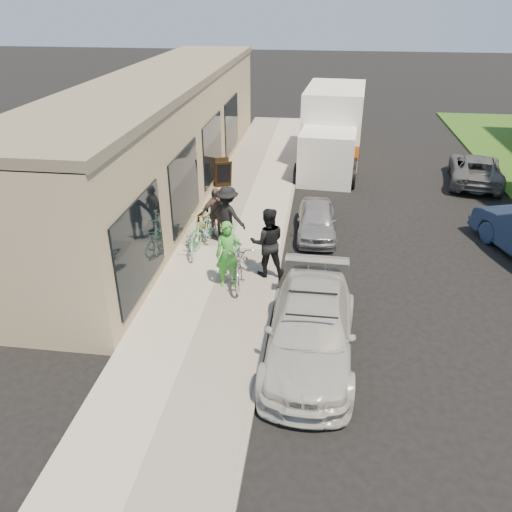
{
  "coord_description": "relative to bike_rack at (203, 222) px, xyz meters",
  "views": [
    {
      "loc": [
        0.52,
        -9.8,
        6.79
      ],
      "look_at": [
        -0.9,
        0.88,
        1.05
      ],
      "focal_mm": 35.0,
      "sensor_mm": 36.0,
      "label": 1
    }
  ],
  "objects": [
    {
      "name": "far_car_gray",
      "position": [
        9.45,
        6.73,
        -0.13
      ],
      "size": [
        2.58,
        4.34,
        1.13
      ],
      "primitive_type": "imported",
      "rotation": [
        0.0,
        0.0,
        2.96
      ],
      "color": "#525457",
      "rests_on": "ground"
    },
    {
      "name": "curb",
      "position": [
        2.38,
        -0.47,
        -0.63
      ],
      "size": [
        0.12,
        34.0,
        0.13
      ],
      "primitive_type": "cube",
      "color": "gray",
      "rests_on": "ground"
    },
    {
      "name": "sedan_white",
      "position": [
        3.37,
        -4.86,
        -0.06
      ],
      "size": [
        1.9,
        4.44,
        1.32
      ],
      "rotation": [
        0.0,
        0.0,
        -0.03
      ],
      "color": "#B9B9B4",
      "rests_on": "ground"
    },
    {
      "name": "sandwich_board",
      "position": [
        -0.31,
        4.61,
        -0.02
      ],
      "size": [
        0.83,
        0.83,
        1.03
      ],
      "rotation": [
        0.0,
        0.0,
        0.41
      ],
      "color": "black",
      "rests_on": "sidewalk"
    },
    {
      "name": "man_standing",
      "position": [
        2.13,
        -1.86,
        0.39
      ],
      "size": [
        1.03,
        0.88,
        1.87
      ],
      "primitive_type": "imported",
      "rotation": [
        0.0,
        0.0,
        3.35
      ],
      "color": "black",
      "rests_on": "sidewalk"
    },
    {
      "name": "woman_rider",
      "position": [
        1.23,
        -2.55,
        0.32
      ],
      "size": [
        0.7,
        0.52,
        1.74
      ],
      "primitive_type": "imported",
      "rotation": [
        0.0,
        0.0,
        0.17
      ],
      "color": "green",
      "rests_on": "sidewalk"
    },
    {
      "name": "bike_rack",
      "position": [
        0.0,
        0.0,
        0.0
      ],
      "size": [
        0.2,
        0.63,
        0.9
      ],
      "rotation": [
        0.0,
        0.0,
        -0.24
      ],
      "color": "black",
      "rests_on": "sidewalk"
    },
    {
      "name": "cruiser_bike_c",
      "position": [
        -0.07,
        0.07,
        -0.08
      ],
      "size": [
        0.54,
        1.57,
        0.93
      ],
      "primitive_type": "imported",
      "rotation": [
        0.0,
        0.0,
        -0.07
      ],
      "color": "gold",
      "rests_on": "sidewalk"
    },
    {
      "name": "sidewalk",
      "position": [
        0.83,
        -0.47,
        -0.62
      ],
      "size": [
        3.0,
        34.0,
        0.15
      ],
      "primitive_type": "cube",
      "color": "#ADA79C",
      "rests_on": "ground"
    },
    {
      "name": "bystander_b",
      "position": [
        0.34,
        0.17,
        0.24
      ],
      "size": [
        0.95,
        0.89,
        1.57
      ],
      "primitive_type": "imported",
      "rotation": [
        0.0,
        0.0,
        0.71
      ],
      "color": "brown",
      "rests_on": "sidewalk"
    },
    {
      "name": "ground",
      "position": [
        2.83,
        -3.47,
        -0.7
      ],
      "size": [
        120.0,
        120.0,
        0.0
      ],
      "primitive_type": "plane",
      "color": "black",
      "rests_on": "ground"
    },
    {
      "name": "bystander_a",
      "position": [
        0.77,
        -0.19,
        0.34
      ],
      "size": [
        1.31,
        1.06,
        1.77
      ],
      "primitive_type": "imported",
      "rotation": [
        0.0,
        0.0,
        2.72
      ],
      "color": "black",
      "rests_on": "sidewalk"
    },
    {
      "name": "storefront",
      "position": [
        -2.41,
        4.52,
        1.43
      ],
      "size": [
        3.6,
        20.0,
        4.22
      ],
      "color": "tan",
      "rests_on": "ground"
    },
    {
      "name": "cruiser_bike_b",
      "position": [
        -0.13,
        -0.91,
        -0.15
      ],
      "size": [
        0.88,
        1.6,
        0.8
      ],
      "primitive_type": "imported",
      "rotation": [
        0.0,
        0.0,
        0.25
      ],
      "color": "#88CBB6",
      "rests_on": "sidewalk"
    },
    {
      "name": "moving_truck",
      "position": [
        3.77,
        8.63,
        0.71
      ],
      "size": [
        2.87,
        6.6,
        3.17
      ],
      "rotation": [
        0.0,
        0.0,
        -0.07
      ],
      "color": "white",
      "rests_on": "ground"
    },
    {
      "name": "tandem_bike",
      "position": [
        1.42,
        -2.19,
        0.03
      ],
      "size": [
        1.1,
        2.29,
        1.15
      ],
      "primitive_type": "imported",
      "rotation": [
        0.0,
        0.0,
        0.16
      ],
      "color": "#B5B5B7",
      "rests_on": "sidewalk"
    },
    {
      "name": "sedan_silver",
      "position": [
        3.34,
        1.06,
        -0.19
      ],
      "size": [
        1.29,
        2.98,
        1.0
      ],
      "primitive_type": "imported",
      "rotation": [
        0.0,
        0.0,
        0.04
      ],
      "color": "#9B9BA0",
      "rests_on": "ground"
    },
    {
      "name": "cruiser_bike_a",
      "position": [
        0.09,
        -0.35,
        -0.1
      ],
      "size": [
        0.82,
        1.56,
        0.9
      ],
      "primitive_type": "imported",
      "rotation": [
        0.0,
        0.0,
        -0.28
      ],
      "color": "#88CBB6",
      "rests_on": "sidewalk"
    }
  ]
}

